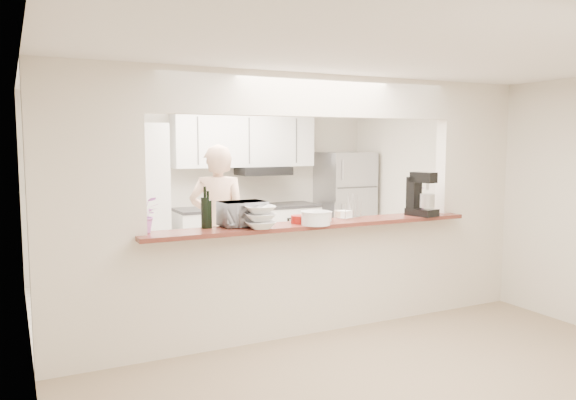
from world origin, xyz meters
TOP-DOWN VIEW (x-y plane):
  - floor at (0.00, 0.00)m, footprint 6.00×6.00m
  - tile_overlay at (0.00, 1.55)m, footprint 5.00×2.90m
  - partition at (0.00, 0.00)m, footprint 5.00×0.15m
  - bar_counter at (0.00, -0.00)m, footprint 3.40×0.38m
  - kitchen_cabinets at (-0.19, 2.72)m, footprint 3.15×0.62m
  - refrigerator at (2.05, 2.65)m, footprint 0.75×0.70m
  - flower_left at (-1.60, 0.05)m, footprint 0.35×0.33m
  - wine_bottle_a at (-1.05, 0.07)m, footprint 0.08×0.08m
  - wine_bottle_b at (-1.02, 0.07)m, footprint 0.07×0.07m
  - toaster_oven at (-0.70, 0.05)m, footprint 0.43×0.30m
  - serving_bowls at (-0.62, -0.17)m, footprint 0.32×0.32m
  - plate_stack_a at (-0.06, -0.19)m, footprint 0.28×0.28m
  - plate_stack_b at (0.10, 0.03)m, footprint 0.26×0.26m
  - red_bowl at (-0.15, -0.03)m, footprint 0.16×0.16m
  - tan_bowl at (0.40, 0.08)m, footprint 0.16×0.16m
  - utensil_caddy at (0.45, 0.05)m, footprint 0.30×0.23m
  - stand_mixer at (1.25, -0.11)m, footprint 0.26×0.34m
  - flower_right at (1.30, 0.05)m, footprint 0.24×0.24m
  - person at (-0.48, 1.35)m, footprint 0.79×0.69m

SIDE VIEW (x-z plane):
  - floor at x=0.00m, z-range 0.00..0.00m
  - tile_overlay at x=0.00m, z-range 0.00..0.01m
  - bar_counter at x=0.00m, z-range 0.03..1.12m
  - refrigerator at x=2.05m, z-range 0.00..1.70m
  - person at x=-0.48m, z-range 0.00..1.82m
  - kitchen_cabinets at x=-0.19m, z-range -0.15..2.10m
  - red_bowl at x=-0.15m, z-range 1.09..1.16m
  - tan_bowl at x=0.40m, z-range 1.09..1.17m
  - plate_stack_b at x=0.10m, z-range 1.09..1.18m
  - plate_stack_a at x=-0.06m, z-range 1.09..1.22m
  - serving_bowls at x=-0.62m, z-range 1.09..1.29m
  - utensil_caddy at x=0.45m, z-range 1.07..1.32m
  - toaster_oven at x=-0.70m, z-range 1.09..1.32m
  - wine_bottle_b at x=-1.02m, z-range 1.05..1.39m
  - wine_bottle_a at x=-1.05m, z-range 1.05..1.43m
  - flower_left at x=-1.60m, z-range 1.09..1.41m
  - flower_right at x=1.30m, z-range 1.09..1.45m
  - stand_mixer at x=1.25m, z-range 1.07..1.52m
  - partition at x=0.00m, z-range 0.23..2.73m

